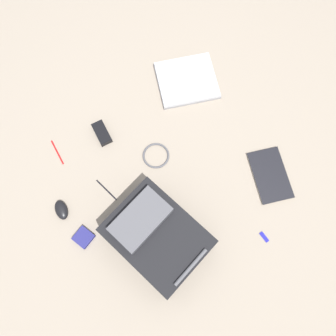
% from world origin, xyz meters
% --- Properties ---
extents(ground_plane, '(3.81, 3.81, 0.00)m').
position_xyz_m(ground_plane, '(0.00, 0.00, 0.00)').
color(ground_plane, gray).
extents(backpack, '(0.42, 0.49, 0.22)m').
position_xyz_m(backpack, '(0.19, 0.24, 0.10)').
color(backpack, black).
rests_on(backpack, ground_plane).
extents(laptop, '(0.39, 0.37, 0.03)m').
position_xyz_m(laptop, '(-0.39, -0.39, 0.02)').
color(laptop, '#929296').
rests_on(laptop, ground_plane).
extents(book_comic, '(0.24, 0.31, 0.02)m').
position_xyz_m(book_comic, '(-0.45, 0.28, 0.01)').
color(book_comic, silver).
rests_on(book_comic, ground_plane).
extents(computer_mouse, '(0.07, 0.11, 0.04)m').
position_xyz_m(computer_mouse, '(0.51, -0.12, 0.02)').
color(computer_mouse, black).
rests_on(computer_mouse, ground_plane).
extents(cable_coil, '(0.14, 0.14, 0.01)m').
position_xyz_m(cable_coil, '(-0.02, -0.12, 0.01)').
color(cable_coil, '#4C4C51').
rests_on(cable_coil, ground_plane).
extents(power_brick, '(0.07, 0.13, 0.03)m').
position_xyz_m(power_brick, '(0.15, -0.37, 0.02)').
color(power_brick, black).
rests_on(power_brick, ground_plane).
extents(pen_black, '(0.02, 0.15, 0.01)m').
position_xyz_m(pen_black, '(0.40, -0.40, 0.00)').
color(pen_black, red).
rests_on(pen_black, ground_plane).
extents(pen_blue, '(0.04, 0.14, 0.01)m').
position_xyz_m(pen_blue, '(0.28, -0.09, 0.00)').
color(pen_blue, black).
rests_on(pen_blue, ground_plane).
extents(earbud_pouch, '(0.10, 0.10, 0.03)m').
position_xyz_m(earbud_pouch, '(0.48, 0.05, 0.01)').
color(earbud_pouch, navy).
rests_on(earbud_pouch, ground_plane).
extents(usb_stick, '(0.02, 0.05, 0.01)m').
position_xyz_m(usb_stick, '(-0.25, 0.51, 0.00)').
color(usb_stick, '#191999').
rests_on(usb_stick, ground_plane).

